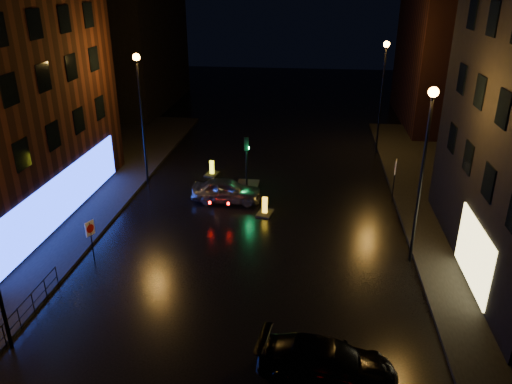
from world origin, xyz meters
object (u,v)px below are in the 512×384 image
at_px(bollard_near, 265,210).
at_px(road_sign_left, 90,232).
at_px(bollard_far, 212,172).
at_px(traffic_signal, 247,181).
at_px(silver_hatchback, 227,190).
at_px(road_sign_right, 395,170).
at_px(dark_sedan, 327,362).

height_order(bollard_near, road_sign_left, road_sign_left).
bearing_deg(bollard_far, bollard_near, -40.49).
xyz_separation_m(traffic_signal, road_sign_left, (-6.02, -9.90, 1.13)).
bearing_deg(silver_hatchback, traffic_signal, -23.24).
xyz_separation_m(traffic_signal, road_sign_right, (9.10, -0.77, 1.41)).
relative_size(dark_sedan, bollard_near, 3.56).
distance_m(traffic_signal, bollard_far, 3.37).
relative_size(silver_hatchback, dark_sedan, 0.89).
bearing_deg(silver_hatchback, bollard_far, 22.21).
bearing_deg(bollard_near, silver_hatchback, 159.39).
bearing_deg(road_sign_right, dark_sedan, 86.98).
xyz_separation_m(silver_hatchback, road_sign_right, (10.02, 1.44, 1.19)).
bearing_deg(bollard_near, bollard_far, 137.43).
height_order(silver_hatchback, road_sign_right, road_sign_right).
relative_size(bollard_far, road_sign_right, 0.51).
height_order(road_sign_left, road_sign_right, road_sign_right).
bearing_deg(traffic_signal, bollard_near, -67.44).
bearing_deg(bollard_far, dark_sedan, -54.29).
bearing_deg(dark_sedan, road_sign_right, -7.51).
xyz_separation_m(traffic_signal, dark_sedan, (4.90, -16.19, 0.18)).
height_order(bollard_near, road_sign_right, road_sign_right).
bearing_deg(silver_hatchback, dark_sedan, -157.88).
height_order(bollard_far, road_sign_left, road_sign_left).
bearing_deg(bollard_far, road_sign_right, -0.21).
xyz_separation_m(bollard_far, road_sign_right, (11.79, -2.78, 1.69)).
bearing_deg(dark_sedan, road_sign_left, 67.80).
xyz_separation_m(traffic_signal, bollard_near, (1.55, -3.72, -0.27)).
height_order(traffic_signal, bollard_far, traffic_signal).
height_order(traffic_signal, dark_sedan, traffic_signal).
bearing_deg(dark_sedan, silver_hatchback, 30.32).
height_order(silver_hatchback, dark_sedan, silver_hatchback).
relative_size(bollard_near, bollard_far, 1.02).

